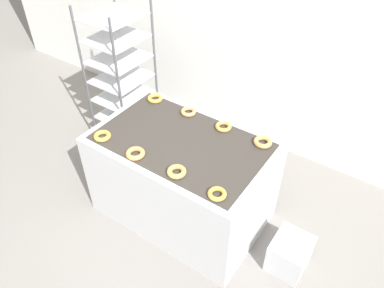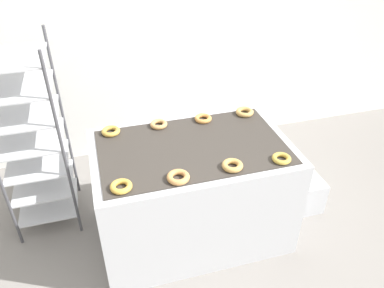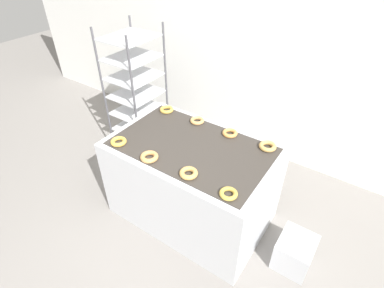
{
  "view_description": "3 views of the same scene",
  "coord_description": "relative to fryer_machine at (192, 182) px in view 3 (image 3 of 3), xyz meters",
  "views": [
    {
      "loc": [
        1.39,
        -1.15,
        2.81
      ],
      "look_at": [
        0.0,
        0.87,
        0.73
      ],
      "focal_mm": 35.0,
      "sensor_mm": 36.0,
      "label": 1
    },
    {
      "loc": [
        -0.63,
        -1.46,
        2.41
      ],
      "look_at": [
        0.0,
        0.72,
        0.89
      ],
      "focal_mm": 35.0,
      "sensor_mm": 36.0,
      "label": 2
    },
    {
      "loc": [
        1.18,
        -1.01,
        2.45
      ],
      "look_at": [
        0.0,
        0.72,
        0.89
      ],
      "focal_mm": 28.0,
      "sensor_mm": 36.0,
      "label": 3
    }
  ],
  "objects": [
    {
      "name": "donut_far_left",
      "position": [
        -0.55,
        0.35,
        0.45
      ],
      "size": [
        0.14,
        0.14,
        0.04
      ],
      "primitive_type": "torus",
      "color": "gold",
      "rests_on": "fryer_machine"
    },
    {
      "name": "ground_plane",
      "position": [
        -0.0,
        -0.72,
        -0.43
      ],
      "size": [
        14.0,
        14.0,
        0.0
      ],
      "primitive_type": "plane",
      "color": "gray"
    },
    {
      "name": "donut_far_midright",
      "position": [
        0.19,
        0.34,
        0.45
      ],
      "size": [
        0.14,
        0.14,
        0.03
      ],
      "primitive_type": "torus",
      "color": "#D79248",
      "rests_on": "fryer_machine"
    },
    {
      "name": "donut_near_right",
      "position": [
        0.55,
        -0.34,
        0.45
      ],
      "size": [
        0.13,
        0.13,
        0.03
      ],
      "primitive_type": "torus",
      "color": "gold",
      "rests_on": "fryer_machine"
    },
    {
      "name": "donut_near_midright",
      "position": [
        0.19,
        -0.32,
        0.46
      ],
      "size": [
        0.14,
        0.14,
        0.04
      ],
      "primitive_type": "torus",
      "color": "tan",
      "rests_on": "fryer_machine"
    },
    {
      "name": "baking_rack_cart",
      "position": [
        -1.16,
        0.53,
        0.38
      ],
      "size": [
        0.5,
        0.57,
        1.6
      ],
      "color": "#4C4C51",
      "rests_on": "ground_plane"
    },
    {
      "name": "donut_near_midleft",
      "position": [
        -0.19,
        -0.34,
        0.46
      ],
      "size": [
        0.15,
        0.15,
        0.04
      ],
      "primitive_type": "torus",
      "color": "tan",
      "rests_on": "fryer_machine"
    },
    {
      "name": "glaze_bin",
      "position": [
        1.06,
        0.02,
        -0.28
      ],
      "size": [
        0.29,
        0.33,
        0.31
      ],
      "color": "silver",
      "rests_on": "ground_plane"
    },
    {
      "name": "donut_far_right",
      "position": [
        0.56,
        0.34,
        0.45
      ],
      "size": [
        0.15,
        0.15,
        0.04
      ],
      "primitive_type": "torus",
      "color": "tan",
      "rests_on": "fryer_machine"
    },
    {
      "name": "wall_back",
      "position": [
        -0.0,
        1.41,
        0.97
      ],
      "size": [
        8.0,
        0.05,
        2.8
      ],
      "color": "white",
      "rests_on": "ground_plane"
    },
    {
      "name": "donut_near_left",
      "position": [
        -0.56,
        -0.33,
        0.45
      ],
      "size": [
        0.14,
        0.14,
        0.04
      ],
      "primitive_type": "torus",
      "color": "gold",
      "rests_on": "fryer_machine"
    },
    {
      "name": "fryer_machine",
      "position": [
        0.0,
        0.0,
        0.0
      ],
      "size": [
        1.47,
        0.93,
        0.87
      ],
      "color": "silver",
      "rests_on": "ground_plane"
    },
    {
      "name": "donut_far_midleft",
      "position": [
        -0.18,
        0.35,
        0.45
      ],
      "size": [
        0.14,
        0.14,
        0.04
      ],
      "primitive_type": "torus",
      "color": "tan",
      "rests_on": "fryer_machine"
    }
  ]
}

